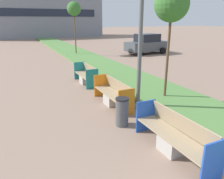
% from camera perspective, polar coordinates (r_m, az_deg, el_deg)
% --- Properties ---
extents(planter_grass_strip, '(2.80, 120.00, 0.18)m').
position_cam_1_polar(planter_grass_strip, '(13.92, -0.38, 5.13)').
color(planter_grass_strip, '#568442').
rests_on(planter_grass_strip, ground).
extents(building_backdrop, '(19.86, 8.07, 7.70)m').
position_cam_1_polar(building_backdrop, '(43.98, -17.39, 17.98)').
color(building_backdrop, gray).
rests_on(building_backdrop, ground).
extents(bench_blue_frame, '(0.65, 2.44, 0.94)m').
position_cam_1_polar(bench_blue_frame, '(5.70, 15.89, -12.01)').
color(bench_blue_frame, '#ADA8A0').
rests_on(bench_blue_frame, ground).
extents(bench_orange_frame, '(0.65, 2.30, 0.94)m').
position_cam_1_polar(bench_orange_frame, '(8.40, 0.29, -1.46)').
color(bench_orange_frame, '#ADA8A0').
rests_on(bench_orange_frame, ground).
extents(bench_teal_frame, '(0.65, 2.05, 0.94)m').
position_cam_1_polar(bench_teal_frame, '(11.28, -6.75, 3.43)').
color(bench_teal_frame, '#ADA8A0').
rests_on(bench_teal_frame, ground).
extents(litter_bin, '(0.41, 0.41, 0.90)m').
position_cam_1_polar(litter_bin, '(6.72, 2.63, -5.85)').
color(litter_bin, '#4C4F51').
rests_on(litter_bin, ground).
extents(sapling_tree_near, '(1.27, 1.27, 4.30)m').
position_cam_1_polar(sapling_tree_near, '(8.71, 15.30, 20.47)').
color(sapling_tree_near, brown).
rests_on(sapling_tree_near, ground).
extents(sapling_tree_far, '(1.20, 1.20, 4.64)m').
position_cam_1_polar(sapling_tree_far, '(20.44, -9.91, 19.96)').
color(sapling_tree_far, brown).
rests_on(sapling_tree_far, ground).
extents(parked_car_distant, '(4.39, 2.27, 1.86)m').
position_cam_1_polar(parked_car_distant, '(21.57, 9.11, 11.66)').
color(parked_car_distant, '#474C51').
rests_on(parked_car_distant, ground).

